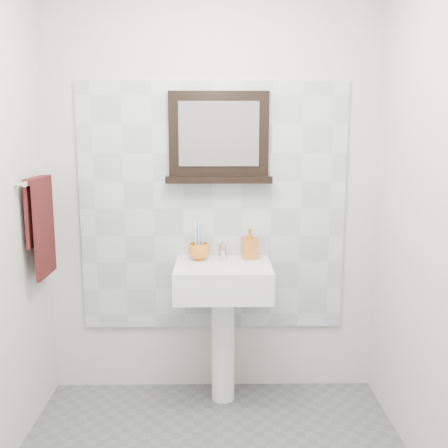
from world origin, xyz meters
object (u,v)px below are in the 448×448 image
at_px(framed_mirror, 219,140).
at_px(soap_dispenser, 250,243).
at_px(pedestal_sink, 223,294).
at_px(hand_towel, 41,219).
at_px(toothbrush_cup, 199,251).

bearing_deg(framed_mirror, soap_dispenser, -19.52).
xyz_separation_m(pedestal_sink, hand_towel, (-1.00, -0.08, 0.46)).
distance_m(toothbrush_cup, soap_dispenser, 0.30).
distance_m(toothbrush_cup, framed_mirror, 0.67).
relative_size(pedestal_sink, framed_mirror, 1.54).
bearing_deg(toothbrush_cup, framed_mirror, 35.41).
relative_size(pedestal_sink, hand_towel, 1.75).
bearing_deg(framed_mirror, pedestal_sink, -83.17).
xyz_separation_m(toothbrush_cup, hand_towel, (-0.86, -0.18, 0.23)).
xyz_separation_m(pedestal_sink, toothbrush_cup, (-0.14, 0.10, 0.23)).
height_order(pedestal_sink, toothbrush_cup, pedestal_sink).
relative_size(soap_dispenser, framed_mirror, 0.30).
distance_m(pedestal_sink, toothbrush_cup, 0.29).
bearing_deg(soap_dispenser, pedestal_sink, -157.11).
height_order(soap_dispenser, framed_mirror, framed_mirror).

